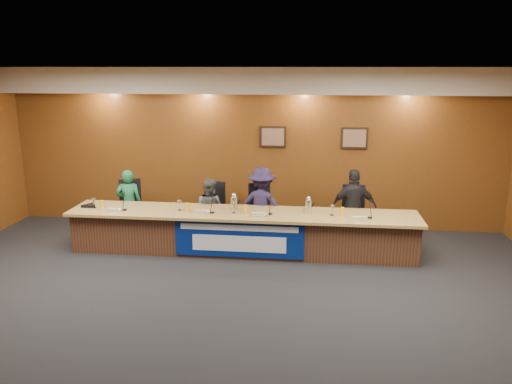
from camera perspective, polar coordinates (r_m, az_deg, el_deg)
floor at (r=6.82m, az=-4.47°, el=-13.97°), size 10.00×10.00×0.00m
ceiling at (r=6.02m, az=-5.07°, el=13.99°), size 10.00×8.00×0.04m
wall_back at (r=10.10m, az=-0.32°, el=4.98°), size 10.00×0.04×3.20m
soffit at (r=9.73m, az=-0.51°, el=12.62°), size 10.00×0.50×0.50m
dais_body at (r=8.86m, az=-1.56°, el=-4.69°), size 6.00×0.80×0.70m
dais_top at (r=8.70m, az=-1.62°, el=-2.45°), size 6.10×0.95×0.05m
banner at (r=8.46m, az=-1.96°, el=-5.40°), size 2.20×0.02×0.65m
banner_text_upper at (r=8.39m, az=-1.98°, el=-4.14°), size 2.00×0.01×0.10m
banner_text_lower at (r=8.48m, az=-1.97°, el=-5.93°), size 1.60×0.01×0.28m
wall_photo_left at (r=10.00m, az=1.95°, el=6.32°), size 0.52×0.04×0.42m
wall_photo_right at (r=9.99m, az=11.18°, el=6.06°), size 0.52×0.04×0.42m
panelist_a at (r=9.85m, az=-14.30°, el=-1.29°), size 0.54×0.40×1.32m
panelist_b at (r=9.43m, az=-5.38°, el=-1.99°), size 0.68×0.60×1.20m
panelist_c at (r=9.25m, az=0.69°, el=-1.52°), size 1.00×0.68×1.43m
panelist_d at (r=9.23m, az=11.10°, el=-1.80°), size 0.86×0.42×1.43m
office_chair_a at (r=9.99m, az=-14.04°, el=-2.15°), size 0.63×0.63×0.08m
office_chair_b at (r=9.56m, az=-5.24°, el=-2.51°), size 0.58×0.58×0.08m
office_chair_c at (r=9.41m, az=0.75°, el=-2.72°), size 0.63×0.63×0.08m
office_chair_d at (r=9.39m, az=10.99°, el=-3.01°), size 0.51×0.51×0.08m
nameplate_a at (r=9.02m, az=-16.09°, el=-1.95°), size 0.24×0.08×0.10m
microphone_a at (r=9.09m, az=-14.75°, el=-1.97°), size 0.07×0.07×0.02m
juice_glass_a at (r=9.29m, az=-17.16°, el=-1.37°), size 0.06×0.06×0.15m
water_glass_a at (r=9.36m, az=-18.06°, el=-1.23°), size 0.08×0.08×0.18m
nameplate_b at (r=8.60m, az=-6.31°, el=-2.25°), size 0.24×0.08×0.10m
microphone_b at (r=8.66m, az=-5.01°, el=-2.35°), size 0.07×0.07×0.02m
juice_glass_b at (r=8.78m, az=-7.80°, el=-1.74°), size 0.06×0.06×0.15m
water_glass_b at (r=8.87m, az=-8.73°, el=-1.52°), size 0.08×0.08×0.18m
nameplate_c at (r=8.40m, az=0.24°, el=-2.56°), size 0.24×0.08×0.10m
microphone_c at (r=8.55m, az=1.65°, el=-2.51°), size 0.07×0.07×0.02m
juice_glass_c at (r=8.59m, az=-1.20°, el=-1.97°), size 0.06×0.06×0.15m
water_glass_c at (r=8.61m, az=-2.52°, el=-1.84°), size 0.08×0.08×0.18m
nameplate_d at (r=8.37m, az=11.81°, el=-2.93°), size 0.24×0.08×0.10m
microphone_d at (r=8.55m, az=12.86°, el=-2.87°), size 0.07×0.07×0.02m
juice_glass_d at (r=8.57m, az=9.84°, el=-2.23°), size 0.06×0.06×0.15m
water_glass_d at (r=8.56m, az=8.70°, el=-2.09°), size 0.08×0.08×0.18m
carafe_mid at (r=8.78m, az=-2.51°, el=-1.30°), size 0.13×0.13×0.24m
carafe_right at (r=8.65m, az=6.01°, el=-1.63°), size 0.12×0.12×0.24m
speakerphone at (r=9.48m, az=-18.45°, el=-1.48°), size 0.32×0.32×0.05m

